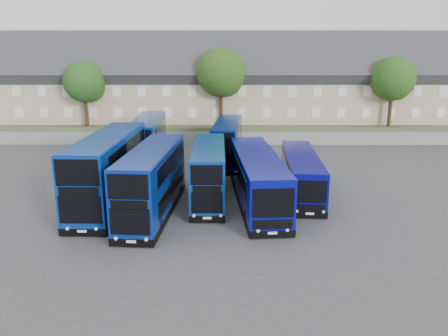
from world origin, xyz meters
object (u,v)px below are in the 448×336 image
at_px(tree_far, 420,75).
at_px(tree_west, 86,83).
at_px(dd_front_mid, 152,182).
at_px(coach_east_a, 257,179).
at_px(tree_east, 394,80).
at_px(dd_front_left, 109,171).
at_px(tree_mid, 222,74).

bearing_deg(tree_far, tree_west, -170.54).
height_order(dd_front_mid, coach_east_a, dd_front_mid).
height_order(dd_front_mid, tree_east, tree_east).
relative_size(dd_front_mid, coach_east_a, 0.85).
xyz_separation_m(dd_front_left, tree_mid, (7.84, 22.54, 5.67)).
relative_size(tree_mid, tree_east, 1.12).
relative_size(dd_front_left, tree_west, 1.61).
distance_m(dd_front_mid, tree_mid, 25.66).
xyz_separation_m(coach_east_a, tree_west, (-18.66, 21.88, 5.30)).
height_order(tree_mid, tree_far, tree_mid).
distance_m(tree_west, tree_far, 42.58).
bearing_deg(dd_front_left, tree_west, 111.70).
bearing_deg(dd_front_mid, tree_mid, 83.50).
xyz_separation_m(dd_front_mid, tree_far, (30.45, 31.08, 5.56)).
distance_m(dd_front_left, tree_west, 23.96).
relative_size(coach_east_a, tree_far, 1.52).
bearing_deg(tree_west, tree_mid, 1.79).
distance_m(dd_front_left, tree_east, 35.85).
xyz_separation_m(tree_east, tree_far, (6.00, 7.00, 0.34)).
bearing_deg(dd_front_mid, tree_east, 48.32).
bearing_deg(tree_west, coach_east_a, -49.54).
bearing_deg(tree_mid, dd_front_left, -109.18).
bearing_deg(tree_far, tree_mid, -165.96).
xyz_separation_m(dd_front_mid, tree_west, (-11.55, 24.08, 4.89)).
bearing_deg(dd_front_mid, dd_front_left, 152.75).
bearing_deg(dd_front_left, dd_front_mid, -29.63).
distance_m(dd_front_mid, tree_far, 43.86).
bearing_deg(tree_east, coach_east_a, -128.40).
relative_size(tree_east, tree_far, 0.94).
bearing_deg(tree_far, tree_east, -130.60).
distance_m(tree_west, tree_east, 36.00).
height_order(tree_mid, tree_east, tree_mid).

